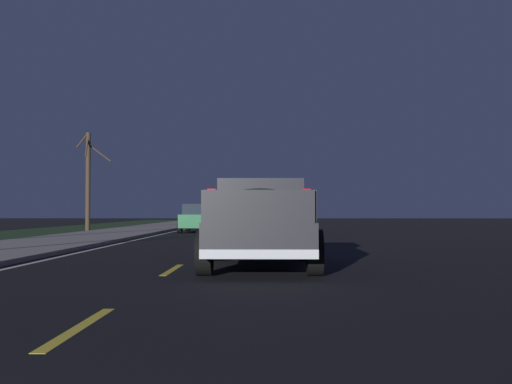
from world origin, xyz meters
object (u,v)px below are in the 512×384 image
Objects in this scene: sedan_tan at (261,221)px; sedan_green at (200,218)px; pickup_truck at (261,220)px; bare_tree_far at (88,178)px; sedan_blue at (269,217)px.

sedan_tan and sedan_green have the same top height.
bare_tree_far is at bearing 23.36° from pickup_truck.
sedan_tan is at bearing 0.59° from pickup_truck.
sedan_tan is 0.99× the size of sedan_blue.
sedan_green is at bearing 19.56° from sedan_tan.
pickup_truck is at bearing 179.45° from sedan_blue.
sedan_blue and sedan_green have the same top height.
bare_tree_far is at bearing 66.97° from sedan_green.
pickup_truck is 11.86m from sedan_tan.
sedan_tan is 16.49m from bare_tree_far.
sedan_green is at bearing 128.31° from sedan_blue.
sedan_blue is 1.00× the size of sedan_green.
pickup_truck is at bearing -156.64° from bare_tree_far.
sedan_blue is (12.55, -0.35, 0.00)m from sedan_tan.
sedan_green is 7.98m from bare_tree_far.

